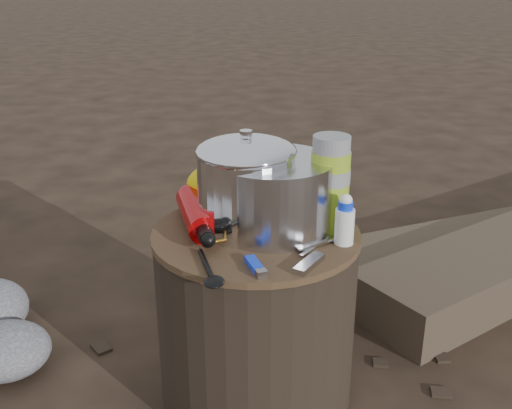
# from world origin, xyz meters

# --- Properties ---
(ground) EXTENTS (60.00, 60.00, 0.00)m
(ground) POSITION_xyz_m (0.00, 0.00, 0.00)
(ground) COLOR #2F2319
(ground) RESTS_ON ground
(stump) EXTENTS (0.45, 0.45, 0.42)m
(stump) POSITION_xyz_m (0.00, 0.00, 0.21)
(stump) COLOR black
(stump) RESTS_ON ground
(log_small) EXTENTS (1.20, 0.75, 0.10)m
(log_small) POSITION_xyz_m (0.48, 0.65, 0.05)
(log_small) COLOR #45372A
(log_small) RESTS_ON ground
(foil_windscreen) EXTENTS (0.26, 0.26, 0.16)m
(foil_windscreen) POSITION_xyz_m (0.04, 0.02, 0.50)
(foil_windscreen) COLOR #BABAC0
(foil_windscreen) RESTS_ON stump
(camping_pot) EXTENTS (0.21, 0.21, 0.21)m
(camping_pot) POSITION_xyz_m (-0.02, 0.02, 0.52)
(camping_pot) COLOR silver
(camping_pot) RESTS_ON stump
(fuel_bottle) EXTENTS (0.14, 0.27, 0.06)m
(fuel_bottle) POSITION_xyz_m (-0.13, 0.02, 0.45)
(fuel_bottle) COLOR #AA0508
(fuel_bottle) RESTS_ON stump
(thermos) EXTENTS (0.08, 0.08, 0.21)m
(thermos) POSITION_xyz_m (0.16, 0.02, 0.52)
(thermos) COLOR #8DB023
(thermos) RESTS_ON stump
(travel_mug) EXTENTS (0.08, 0.08, 0.11)m
(travel_mug) POSITION_xyz_m (0.09, 0.17, 0.47)
(travel_mug) COLOR black
(travel_mug) RESTS_ON stump
(stuff_sack) EXTENTS (0.16, 0.13, 0.11)m
(stuff_sack) POSITION_xyz_m (-0.10, 0.14, 0.47)
(stuff_sack) COLOR yellow
(stuff_sack) RESTS_ON stump
(food_pouch) EXTENTS (0.12, 0.05, 0.15)m
(food_pouch) POSITION_xyz_m (0.01, 0.19, 0.49)
(food_pouch) COLOR #141246
(food_pouch) RESTS_ON stump
(lighter) EXTENTS (0.05, 0.08, 0.01)m
(lighter) POSITION_xyz_m (0.01, -0.17, 0.42)
(lighter) COLOR #1337E3
(lighter) RESTS_ON stump
(multitool) EXTENTS (0.06, 0.09, 0.01)m
(multitool) POSITION_xyz_m (0.11, -0.15, 0.42)
(multitool) COLOR #AAAAAE
(multitool) RESTS_ON stump
(pot_grabber) EXTENTS (0.10, 0.11, 0.01)m
(pot_grabber) POSITION_xyz_m (0.13, -0.07, 0.42)
(pot_grabber) COLOR #AAAAAE
(pot_grabber) RESTS_ON stump
(spork) EXTENTS (0.08, 0.15, 0.01)m
(spork) POSITION_xyz_m (-0.08, -0.17, 0.42)
(spork) COLOR black
(spork) RESTS_ON stump
(squeeze_bottle) EXTENTS (0.04, 0.04, 0.10)m
(squeeze_bottle) POSITION_xyz_m (0.19, -0.04, 0.46)
(squeeze_bottle) COLOR white
(squeeze_bottle) RESTS_ON stump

